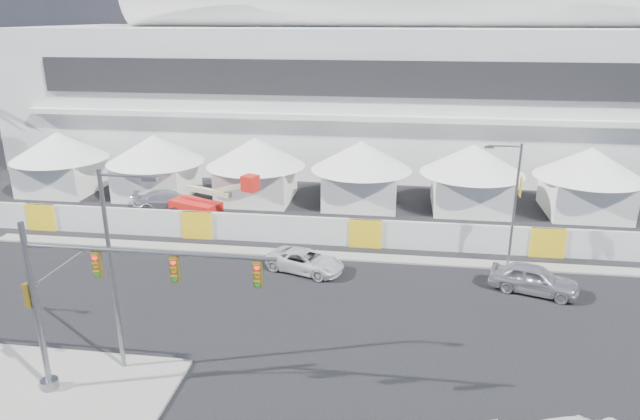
# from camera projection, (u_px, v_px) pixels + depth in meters

# --- Properties ---
(ground) EXTENTS (160.00, 160.00, 0.00)m
(ground) POSITION_uv_depth(u_px,v_px,m) (217.00, 358.00, 26.67)
(ground) COLOR black
(ground) RESTS_ON ground
(median_island) EXTENTS (10.00, 5.00, 0.15)m
(median_island) POSITION_uv_depth(u_px,v_px,m) (62.00, 385.00, 24.62)
(median_island) COLOR gray
(median_island) RESTS_ON ground
(far_curb) EXTENTS (80.00, 1.20, 0.12)m
(far_curb) POSITION_uv_depth(u_px,v_px,m) (586.00, 270.00, 35.75)
(far_curb) COLOR gray
(far_curb) RESTS_ON ground
(stadium) EXTENTS (80.00, 24.80, 21.98)m
(stadium) POSITION_uv_depth(u_px,v_px,m) (408.00, 71.00, 61.34)
(stadium) COLOR silver
(stadium) RESTS_ON ground
(tent_row) EXTENTS (53.40, 8.40, 5.40)m
(tent_row) POSITION_uv_depth(u_px,v_px,m) (308.00, 166.00, 48.06)
(tent_row) COLOR white
(tent_row) RESTS_ON ground
(hoarding_fence) EXTENTS (70.00, 0.25, 2.00)m
(hoarding_fence) POSITION_uv_depth(u_px,v_px,m) (365.00, 233.00, 39.15)
(hoarding_fence) COLOR silver
(hoarding_fence) RESTS_ON ground
(sedan_silver) EXTENTS (3.41, 5.29, 1.68)m
(sedan_silver) POSITION_uv_depth(u_px,v_px,m) (534.00, 279.00, 32.75)
(sedan_silver) COLOR #B8B7BC
(sedan_silver) RESTS_ON ground
(pickup_curb) EXTENTS (3.69, 5.36, 1.36)m
(pickup_curb) POSITION_uv_depth(u_px,v_px,m) (305.00, 261.00, 35.51)
(pickup_curb) COLOR silver
(pickup_curb) RESTS_ON ground
(lot_car_c) EXTENTS (3.58, 5.89, 1.60)m
(lot_car_c) POSITION_uv_depth(u_px,v_px,m) (168.00, 201.00, 46.66)
(lot_car_c) COLOR silver
(lot_car_c) RESTS_ON ground
(traffic_mast) EXTENTS (10.39, 0.73, 7.53)m
(traffic_mast) POSITION_uv_depth(u_px,v_px,m) (85.00, 303.00, 22.65)
(traffic_mast) COLOR slate
(traffic_mast) RESTS_ON median_island
(streetlight_median) EXTENTS (2.54, 0.26, 9.19)m
(streetlight_median) POSITION_uv_depth(u_px,v_px,m) (116.00, 259.00, 24.07)
(streetlight_median) COLOR gray
(streetlight_median) RESTS_ON median_island
(streetlight_curb) EXTENTS (2.36, 0.53, 7.97)m
(streetlight_curb) POSITION_uv_depth(u_px,v_px,m) (513.00, 197.00, 34.91)
(streetlight_curb) COLOR slate
(streetlight_curb) RESTS_ON ground
(boom_lift) EXTENTS (8.43, 3.26, 4.12)m
(boom_lift) POSITION_uv_depth(u_px,v_px,m) (205.00, 203.00, 44.95)
(boom_lift) COLOR red
(boom_lift) RESTS_ON ground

